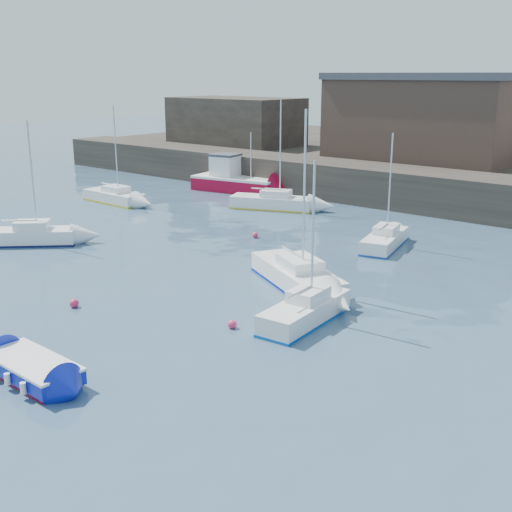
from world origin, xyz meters
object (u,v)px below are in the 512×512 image
Objects in this scene: buoy_near at (74,307)px; buoy_mid at (232,328)px; sailboat_f at (385,240)px; blue_dinghy at (33,369)px; sailboat_e at (114,196)px; sailboat_a at (29,236)px; sailboat_b at (297,275)px; sailboat_c at (305,311)px; sailboat_h at (272,202)px; fishing_boat at (234,180)px; buoy_far at (255,238)px.

buoy_mid is at bearing 20.94° from buoy_near.
buoy_mid is (1.53, -15.74, -0.49)m from sailboat_f.
blue_dinghy is 0.51× the size of sailboat_e.
sailboat_a is at bearing 173.55° from buoy_mid.
sailboat_f is 18.08× the size of buoy_mid.
sailboat_b is 10.85m from buoy_near.
sailboat_e is at bearing 151.33° from buoy_mid.
sailboat_f is (-3.47, 13.22, -0.04)m from sailboat_c.
sailboat_h is at bearing 28.74° from sailboat_e.
sailboat_f is at bearing -23.49° from fishing_boat.
sailboat_c is at bearing -42.83° from fishing_boat.
sailboat_f is at bearing 37.78° from sailboat_a.
sailboat_b is at bearing 101.20° from buoy_mid.
sailboat_e is at bearing -176.14° from sailboat_f.
sailboat_c is 3.23m from buoy_mid.
sailboat_e is 0.94× the size of sailboat_h.
buoy_mid is at bearing -6.45° from sailboat_a.
blue_dinghy is 0.59× the size of sailboat_c.
sailboat_e is at bearing 162.25° from sailboat_b.
buoy_mid is (7.24, 2.77, 0.00)m from buoy_near.
sailboat_c is at bearing -48.20° from sailboat_h.
sailboat_e reaches higher than buoy_far.
sailboat_a is 1.11× the size of sailboat_f.
sailboat_h is at bearing 74.97° from sailboat_a.
fishing_boat is at bearing 136.27° from buoy_far.
sailboat_a is at bearing 149.03° from blue_dinghy.
buoy_mid is at bearing -84.46° from sailboat_f.
sailboat_h reaches higher than buoy_far.
fishing_boat reaches higher than buoy_far.
buoy_near is (-9.19, -5.30, -0.53)m from sailboat_c.
blue_dinghy is at bearing -111.42° from sailboat_c.
buoy_mid is at bearing 74.74° from blue_dinghy.
sailboat_h is (4.93, 18.35, 0.01)m from sailboat_a.
buoy_near is at bearing -159.06° from buoy_mid.
buoy_mid is at bearing -28.67° from sailboat_e.
sailboat_f is (0.65, 23.72, 0.06)m from blue_dinghy.
fishing_boat is at bearing 69.20° from sailboat_e.
blue_dinghy is 21.64m from buoy_far.
sailboat_f reaches higher than sailboat_c.
sailboat_h is (11.67, 6.40, 0.03)m from sailboat_e.
sailboat_a is 12.81m from buoy_near.
blue_dinghy is at bearing -71.05° from buoy_far.
sailboat_b is 10.14m from buoy_far.
sailboat_b is 19.23m from sailboat_h.
buoy_mid is at bearing -55.43° from sailboat_h.
sailboat_e is at bearing 119.43° from sailboat_a.
sailboat_b is 20.75× the size of buoy_near.
buoy_mid is (-1.94, -2.53, -0.53)m from sailboat_c.
sailboat_b is 22.87× the size of buoy_mid.
sailboat_c is (4.12, 10.50, 0.10)m from blue_dinghy.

